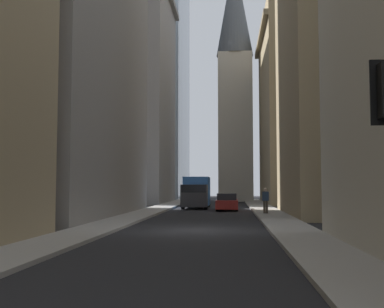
{
  "coord_description": "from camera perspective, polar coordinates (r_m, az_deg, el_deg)",
  "views": [
    {
      "loc": [
        -21.21,
        -1.71,
        2.08
      ],
      "look_at": [
        9.62,
        0.9,
        4.22
      ],
      "focal_mm": 42.45,
      "sensor_mm": 36.0,
      "label": 1
    }
  ],
  "objects": [
    {
      "name": "pedestrian",
      "position": [
        32.01,
        9.22,
        -5.65
      ],
      "size": [
        0.26,
        0.44,
        1.76
      ],
      "color": "#473D33",
      "rests_on": "sidewalk_left"
    },
    {
      "name": "building_right_far",
      "position": [
        55.56,
        -8.13,
        7.83
      ],
      "size": [
        13.73,
        10.5,
        26.75
      ],
      "color": "gray",
      "rests_on": "ground_plane"
    },
    {
      "name": "sidewalk_right",
      "position": [
        22.19,
        -11.57,
        -9.07
      ],
      "size": [
        90.0,
        2.2,
        0.14
      ],
      "primitive_type": "cube",
      "color": "gray",
      "rests_on": "ground_plane"
    },
    {
      "name": "sedan_red",
      "position": [
        37.89,
        4.4,
        -6.08
      ],
      "size": [
        4.3,
        1.78,
        1.42
      ],
      "color": "maroon",
      "rests_on": "ground_plane"
    },
    {
      "name": "building_left_far",
      "position": [
        54.34,
        14.26,
        5.52
      ],
      "size": [
        16.17,
        10.5,
        21.79
      ],
      "color": "#9E8966",
      "rests_on": "ground_plane"
    },
    {
      "name": "church_spire",
      "position": [
        61.78,
        5.41,
        10.44
      ],
      "size": [
        4.87,
        4.87,
        33.27
      ],
      "color": "#B7B2A5",
      "rests_on": "ground_plane"
    },
    {
      "name": "delivery_truck",
      "position": [
        41.51,
        0.55,
        -4.81
      ],
      "size": [
        6.46,
        2.25,
        2.84
      ],
      "color": "#285699",
      "rests_on": "ground_plane"
    },
    {
      "name": "sidewalk_left",
      "position": [
        21.49,
        12.45,
        -9.23
      ],
      "size": [
        90.0,
        2.2,
        0.14
      ],
      "primitive_type": "cube",
      "color": "gray",
      "rests_on": "ground_plane"
    },
    {
      "name": "ground_plane",
      "position": [
        21.38,
        0.24,
        -9.53
      ],
      "size": [
        135.0,
        135.0,
        0.0
      ],
      "primitive_type": "plane",
      "color": "black"
    },
    {
      "name": "building_left_midfar",
      "position": [
        34.65,
        19.98,
        12.38
      ],
      "size": [
        12.7,
        10.5,
        23.34
      ],
      "color": "#9E8966",
      "rests_on": "ground_plane"
    }
  ]
}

